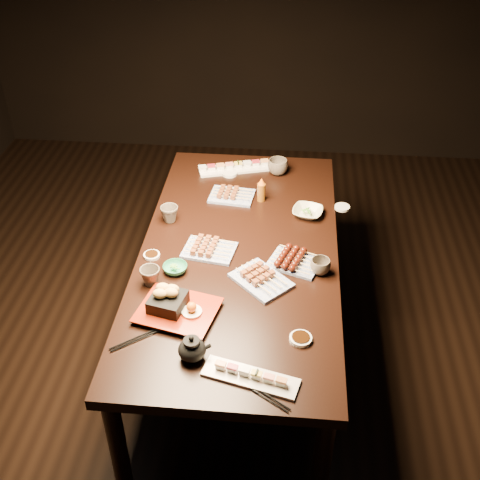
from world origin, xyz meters
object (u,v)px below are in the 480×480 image
(edamame_bowl_green, at_px, (175,269))
(tempura_tray, at_px, (177,303))
(dining_table, at_px, (239,310))
(teacup_mid_right, at_px, (320,266))
(yakitori_plate_left, at_px, (232,193))
(teapot, at_px, (192,347))
(teacup_near_left, at_px, (150,276))
(yakitori_plate_center, at_px, (209,247))
(yakitori_plate_right, at_px, (261,276))
(edamame_bowl_cream, at_px, (308,212))
(teacup_far_right, at_px, (278,167))
(teacup_far_left, at_px, (170,214))
(sushi_platter_near, at_px, (251,375))
(sushi_platter_far, at_px, (234,166))
(condiment_bottle, at_px, (261,189))

(edamame_bowl_green, distance_m, tempura_tray, 0.27)
(dining_table, relative_size, teacup_mid_right, 20.42)
(yakitori_plate_left, distance_m, teapot, 1.11)
(yakitori_plate_left, relative_size, teacup_near_left, 2.58)
(yakitori_plate_center, height_order, yakitori_plate_right, yakitori_plate_right)
(edamame_bowl_cream, distance_m, teacup_far_right, 0.43)
(teacup_far_left, bearing_deg, yakitori_plate_left, 40.87)
(yakitori_plate_left, bearing_deg, teacup_far_left, -132.73)
(edamame_bowl_green, xyz_separation_m, edamame_bowl_cream, (0.57, 0.49, 0.00))
(dining_table, relative_size, yakitori_plate_center, 7.83)
(sushi_platter_near, xyz_separation_m, sushi_platter_far, (-0.21, 1.48, 0.00))
(dining_table, distance_m, edamame_bowl_green, 0.50)
(yakitori_plate_right, relative_size, teapot, 1.95)
(sushi_platter_near, height_order, sushi_platter_far, sushi_platter_far)
(edamame_bowl_cream, bearing_deg, dining_table, -134.78)
(yakitori_plate_right, xyz_separation_m, edamame_bowl_green, (-0.38, 0.03, -0.01))
(dining_table, xyz_separation_m, teacup_far_left, (-0.36, 0.20, 0.42))
(sushi_platter_far, xyz_separation_m, yakitori_plate_left, (0.02, -0.28, 0.00))
(teapot, bearing_deg, yakitori_plate_right, 52.66)
(sushi_platter_near, distance_m, teacup_mid_right, 0.67)
(sushi_platter_near, xyz_separation_m, edamame_bowl_cream, (0.20, 1.06, -0.00))
(sushi_platter_far, bearing_deg, dining_table, 81.12)
(teacup_far_right, relative_size, condiment_bottle, 0.83)
(yakitori_plate_left, bearing_deg, teacup_near_left, -104.52)
(edamame_bowl_cream, distance_m, teacup_near_left, 0.88)
(teacup_far_left, xyz_separation_m, teacup_far_right, (0.50, 0.51, 0.00))
(dining_table, bearing_deg, condiment_bottle, 91.94)
(yakitori_plate_right, bearing_deg, sushi_platter_near, -46.05)
(tempura_tray, distance_m, teacup_mid_right, 0.65)
(edamame_bowl_green, distance_m, teacup_near_left, 0.13)
(condiment_bottle, bearing_deg, sushi_platter_far, 120.00)
(yakitori_plate_left, bearing_deg, tempura_tray, -91.70)
(yakitori_plate_left, relative_size, condiment_bottle, 1.71)
(teacup_near_left, relative_size, teacup_far_right, 0.80)
(sushi_platter_far, xyz_separation_m, teacup_mid_right, (0.46, -0.86, 0.01))
(sushi_platter_near, bearing_deg, dining_table, 112.71)
(sushi_platter_near, height_order, yakitori_plate_center, yakitori_plate_center)
(edamame_bowl_cream, distance_m, teacup_mid_right, 0.45)
(tempura_tray, xyz_separation_m, teacup_mid_right, (0.57, 0.31, -0.02))
(teacup_near_left, bearing_deg, tempura_tray, -49.66)
(yakitori_plate_left, distance_m, tempura_tray, 0.90)
(yakitori_plate_right, bearing_deg, sushi_platter_far, 147.08)
(teacup_mid_right, bearing_deg, edamame_bowl_green, -175.40)
(sushi_platter_far, xyz_separation_m, teacup_far_right, (0.24, -0.02, 0.02))
(tempura_tray, bearing_deg, teacup_mid_right, 42.04)
(edamame_bowl_green, bearing_deg, yakitori_plate_center, 50.06)
(sushi_platter_far, relative_size, teacup_far_left, 4.41)
(yakitori_plate_center, bearing_deg, edamame_bowl_cream, 46.71)
(teapot, relative_size, condiment_bottle, 0.95)
(sushi_platter_near, distance_m, teacup_near_left, 0.67)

